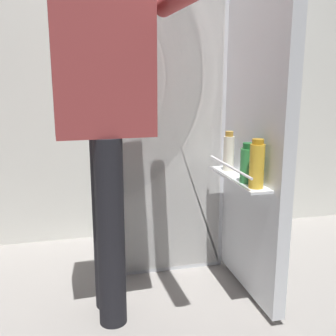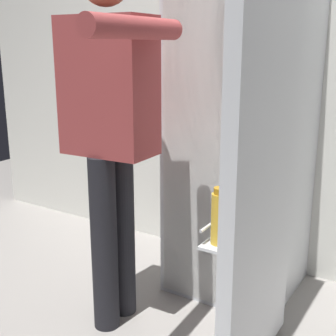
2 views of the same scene
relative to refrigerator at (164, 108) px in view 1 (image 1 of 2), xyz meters
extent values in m
plane|color=gray|center=(-0.03, -0.49, -0.89)|extent=(6.82, 6.82, 0.00)
cube|color=silver|center=(-0.03, 0.40, 0.46)|extent=(4.40, 0.10, 2.70)
cube|color=silver|center=(-0.03, 0.06, 0.00)|extent=(0.62, 0.59, 1.78)
cube|color=white|center=(-0.03, -0.24, 0.00)|extent=(0.58, 0.01, 1.74)
cube|color=white|center=(-0.03, -0.19, -0.01)|extent=(0.54, 0.09, 0.01)
cube|color=silver|center=(0.31, -0.55, -0.01)|extent=(0.06, 0.61, 1.70)
cube|color=white|center=(0.23, -0.55, -0.29)|extent=(0.10, 0.50, 0.01)
cylinder|color=silver|center=(0.18, -0.55, -0.23)|extent=(0.01, 0.48, 0.01)
cylinder|color=#EDE5CC|center=(0.24, -0.40, -0.20)|extent=(0.05, 0.05, 0.17)
cylinder|color=#B78933|center=(0.24, -0.40, -0.10)|extent=(0.04, 0.04, 0.02)
cylinder|color=green|center=(0.23, -0.64, -0.21)|extent=(0.07, 0.07, 0.15)
cylinder|color=#195B28|center=(0.23, -0.64, -0.12)|extent=(0.05, 0.05, 0.02)
cylinder|color=gold|center=(0.23, -0.73, -0.19)|extent=(0.06, 0.06, 0.19)
cylinder|color=#BC8419|center=(0.23, -0.73, -0.09)|extent=(0.05, 0.05, 0.02)
cylinder|color=red|center=(0.07, -0.19, 0.04)|extent=(0.07, 0.07, 0.08)
cylinder|color=black|center=(-0.39, -0.50, -0.48)|extent=(0.12, 0.12, 0.82)
cylinder|color=black|center=(-0.38, -0.64, -0.48)|extent=(0.12, 0.12, 0.82)
cube|color=#9E3D3D|center=(-0.38, -0.57, 0.23)|extent=(0.40, 0.24, 0.58)
cylinder|color=#9E3D3D|center=(-0.39, -0.38, 0.21)|extent=(0.08, 0.08, 0.55)
camera|label=1|loc=(-0.52, -2.23, 0.17)|focal=42.65mm
camera|label=2|loc=(0.89, -2.12, 0.40)|focal=49.33mm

